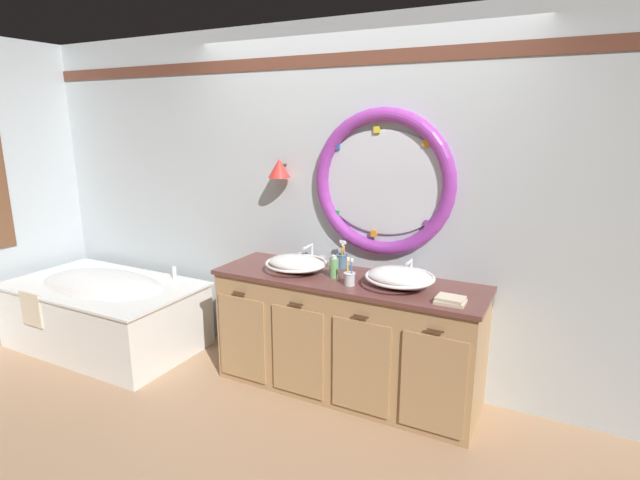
{
  "coord_description": "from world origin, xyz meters",
  "views": [
    {
      "loc": [
        1.44,
        -2.67,
        1.91
      ],
      "look_at": [
        -0.07,
        0.25,
        1.11
      ],
      "focal_mm": 27.47,
      "sensor_mm": 36.0,
      "label": 1
    }
  ],
  "objects_px": {
    "sink_basin_left": "(296,263)",
    "toothbrush_holder_left": "(343,260)",
    "toothbrush_holder_right": "(350,278)",
    "soap_dispenser": "(334,267)",
    "sink_basin_right": "(400,277)",
    "folded_hand_towel": "(450,300)",
    "bathtub": "(105,308)"
  },
  "relations": [
    {
      "from": "sink_basin_left",
      "to": "toothbrush_holder_left",
      "type": "xyz_separation_m",
      "value": [
        0.26,
        0.23,
        0.0
      ]
    },
    {
      "from": "toothbrush_holder_left",
      "to": "toothbrush_holder_right",
      "type": "relative_size",
      "value": 1.11
    },
    {
      "from": "soap_dispenser",
      "to": "toothbrush_holder_right",
      "type": "bearing_deg",
      "value": -32.13
    },
    {
      "from": "sink_basin_left",
      "to": "soap_dispenser",
      "type": "xyz_separation_m",
      "value": [
        0.3,
        -0.0,
        0.01
      ]
    },
    {
      "from": "sink_basin_left",
      "to": "sink_basin_right",
      "type": "relative_size",
      "value": 0.99
    },
    {
      "from": "toothbrush_holder_right",
      "to": "folded_hand_towel",
      "type": "relative_size",
      "value": 1.08
    },
    {
      "from": "sink_basin_left",
      "to": "sink_basin_right",
      "type": "height_order",
      "value": "sink_basin_right"
    },
    {
      "from": "toothbrush_holder_right",
      "to": "sink_basin_right",
      "type": "bearing_deg",
      "value": 18.96
    },
    {
      "from": "bathtub",
      "to": "sink_basin_right",
      "type": "xyz_separation_m",
      "value": [
        2.54,
        0.25,
        0.58
      ]
    },
    {
      "from": "sink_basin_right",
      "to": "sink_basin_left",
      "type": "bearing_deg",
      "value": 180.0
    },
    {
      "from": "folded_hand_towel",
      "to": "soap_dispenser",
      "type": "bearing_deg",
      "value": 171.16
    },
    {
      "from": "sink_basin_left",
      "to": "toothbrush_holder_right",
      "type": "distance_m",
      "value": 0.48
    },
    {
      "from": "soap_dispenser",
      "to": "folded_hand_towel",
      "type": "height_order",
      "value": "soap_dispenser"
    },
    {
      "from": "soap_dispenser",
      "to": "folded_hand_towel",
      "type": "bearing_deg",
      "value": -8.84
    },
    {
      "from": "toothbrush_holder_left",
      "to": "folded_hand_towel",
      "type": "height_order",
      "value": "toothbrush_holder_left"
    },
    {
      "from": "toothbrush_holder_left",
      "to": "soap_dispenser",
      "type": "xyz_separation_m",
      "value": [
        0.04,
        -0.23,
        0.01
      ]
    },
    {
      "from": "soap_dispenser",
      "to": "sink_basin_left",
      "type": "bearing_deg",
      "value": 179.44
    },
    {
      "from": "sink_basin_right",
      "to": "folded_hand_towel",
      "type": "xyz_separation_m",
      "value": [
        0.36,
        -0.13,
        -0.05
      ]
    },
    {
      "from": "soap_dispenser",
      "to": "toothbrush_holder_left",
      "type": "bearing_deg",
      "value": 99.94
    },
    {
      "from": "toothbrush_holder_right",
      "to": "folded_hand_towel",
      "type": "xyz_separation_m",
      "value": [
        0.67,
        -0.03,
        -0.03
      ]
    },
    {
      "from": "bathtub",
      "to": "folded_hand_towel",
      "type": "distance_m",
      "value": 2.95
    },
    {
      "from": "toothbrush_holder_left",
      "to": "bathtub",
      "type": "bearing_deg",
      "value": -166.64
    },
    {
      "from": "soap_dispenser",
      "to": "bathtub",
      "type": "bearing_deg",
      "value": -173.08
    },
    {
      "from": "bathtub",
      "to": "toothbrush_holder_left",
      "type": "relative_size",
      "value": 7.82
    },
    {
      "from": "sink_basin_left",
      "to": "soap_dispenser",
      "type": "height_order",
      "value": "soap_dispenser"
    },
    {
      "from": "sink_basin_right",
      "to": "toothbrush_holder_left",
      "type": "bearing_deg",
      "value": 156.1
    },
    {
      "from": "toothbrush_holder_left",
      "to": "soap_dispenser",
      "type": "distance_m",
      "value": 0.23
    },
    {
      "from": "folded_hand_towel",
      "to": "bathtub",
      "type": "bearing_deg",
      "value": -177.59
    },
    {
      "from": "sink_basin_right",
      "to": "toothbrush_holder_left",
      "type": "distance_m",
      "value": 0.56
    },
    {
      "from": "bathtub",
      "to": "toothbrush_holder_left",
      "type": "xyz_separation_m",
      "value": [
        2.03,
        0.48,
        0.58
      ]
    },
    {
      "from": "sink_basin_right",
      "to": "bathtub",
      "type": "bearing_deg",
      "value": -174.29
    },
    {
      "from": "sink_basin_left",
      "to": "folded_hand_towel",
      "type": "xyz_separation_m",
      "value": [
        1.13,
        -0.13,
        -0.04
      ]
    }
  ]
}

